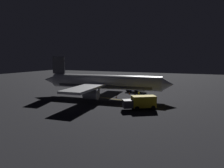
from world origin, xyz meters
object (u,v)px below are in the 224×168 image
Objects in this scene: baggage_truck at (141,103)px; catering_truck at (135,88)px; traffic_cone_under_wing at (143,104)px; traffic_cone_near_left at (116,97)px; ground_crew_worker at (139,94)px; airliner at (103,83)px; traffic_cone_near_right at (129,94)px.

baggage_truck reaches higher than catering_truck.
traffic_cone_near_left is at bearing -123.34° from traffic_cone_under_wing.
airliner is at bearing -70.96° from ground_crew_worker.
traffic_cone_near_left is at bearing -135.15° from baggage_truck.
baggage_truck is at bearing 26.45° from traffic_cone_near_right.
traffic_cone_near_left is (-8.78, -8.73, -1.09)m from baggage_truck.
airliner is at bearing -112.48° from traffic_cone_under_wing.
traffic_cone_under_wing is (11.44, 6.89, 0.00)m from traffic_cone_near_right.
ground_crew_worker is at bearing 22.61° from catering_truck.
traffic_cone_near_left is 9.90m from traffic_cone_under_wing.
catering_truck is 3.38× the size of ground_crew_worker.
catering_truck reaches higher than traffic_cone_under_wing.
traffic_cone_near_right is at bearing 167.06° from traffic_cone_near_left.
ground_crew_worker is (-2.96, 8.59, -2.86)m from airliner.
catering_truck is (-11.52, 5.02, -2.61)m from airliner.
traffic_cone_under_wing is at bearing 22.16° from ground_crew_worker.
airliner is 8.91m from traffic_cone_near_right.
airliner is at bearing -36.64° from traffic_cone_near_right.
airliner is 62.71× the size of traffic_cone_under_wing.
airliner reaches higher than traffic_cone_under_wing.
traffic_cone_under_wing is (-3.34, -0.46, -1.09)m from baggage_truck.
traffic_cone_under_wing is at bearing 22.39° from catering_truck.
airliner reaches higher than ground_crew_worker.
ground_crew_worker is at bearing 45.71° from traffic_cone_near_right.
catering_truck is at bearing -157.39° from ground_crew_worker.
baggage_truck is at bearing 7.91° from traffic_cone_under_wing.
airliner is 14.94m from baggage_truck.
traffic_cone_under_wing is (16.39, 6.75, -0.89)m from catering_truck.
baggage_truck is 3.55m from traffic_cone_under_wing.
ground_crew_worker is at bearing 115.26° from traffic_cone_near_left.
airliner is at bearing -80.82° from traffic_cone_near_left.
catering_truck is at bearing 178.42° from traffic_cone_near_right.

